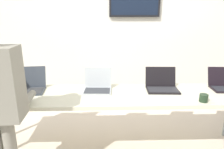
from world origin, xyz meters
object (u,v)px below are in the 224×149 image
Objects in this scene: laptop_station_1 at (98,86)px; laptop_station_2 at (162,85)px; coffee_mug at (204,98)px; workbench at (116,97)px; laptop_station_0 at (32,86)px.

laptop_station_1 and laptop_station_2 have the same top height.
laptop_station_2 is at bearing 131.77° from coffee_mug.
workbench is 1.04m from laptop_station_0.
coffee_mug is at bearing -48.23° from laptop_station_2.
laptop_station_0 reaches higher than coffee_mug.
workbench is at bearing 164.77° from coffee_mug.
laptop_station_1 is (0.80, -0.02, -0.00)m from laptop_station_0.
coffee_mug is (1.14, -0.37, -0.02)m from laptop_station_1.
laptop_station_1 is 0.79m from laptop_station_2.
workbench is at bearing -28.98° from laptop_station_1.
workbench is 8.33× the size of laptop_station_2.
laptop_station_2 is 4.38× the size of coffee_mug.
laptop_station_1 reaches higher than workbench.
laptop_station_1 is (-0.22, 0.12, 0.11)m from workbench.
coffee_mug is at bearing -11.48° from laptop_station_0.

